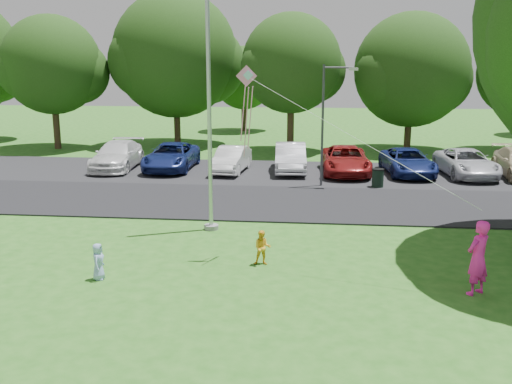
# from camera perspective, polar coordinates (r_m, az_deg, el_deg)

# --- Properties ---
(ground) EXTENTS (120.00, 120.00, 0.00)m
(ground) POSITION_cam_1_polar(r_m,az_deg,el_deg) (14.92, 5.46, -9.60)
(ground) COLOR #266119
(ground) RESTS_ON ground
(park_road) EXTENTS (60.00, 6.00, 0.06)m
(park_road) POSITION_cam_1_polar(r_m,az_deg,el_deg) (23.49, 5.72, -1.14)
(park_road) COLOR black
(park_road) RESTS_ON ground
(parking_strip) EXTENTS (42.00, 7.00, 0.06)m
(parking_strip) POSITION_cam_1_polar(r_m,az_deg,el_deg) (29.84, 5.81, 1.87)
(parking_strip) COLOR black
(parking_strip) RESTS_ON ground
(flagpole) EXTENTS (0.50, 0.50, 10.00)m
(flagpole) POSITION_cam_1_polar(r_m,az_deg,el_deg) (19.19, -4.71, 8.28)
(flagpole) COLOR #B7BABF
(flagpole) RESTS_ON ground
(street_lamp) EXTENTS (1.57, 0.25, 5.59)m
(street_lamp) POSITION_cam_1_polar(r_m,az_deg,el_deg) (26.30, 7.18, 7.69)
(street_lamp) COLOR #3F3F44
(street_lamp) RESTS_ON ground
(trash_can) EXTENTS (0.57, 0.57, 0.91)m
(trash_can) POSITION_cam_1_polar(r_m,az_deg,el_deg) (26.85, 12.08, 1.34)
(trash_can) COLOR black
(trash_can) RESTS_ON ground
(tree_row) EXTENTS (64.35, 11.94, 10.88)m
(tree_row) POSITION_cam_1_polar(r_m,az_deg,el_deg) (38.06, 8.54, 12.76)
(tree_row) COLOR #332316
(tree_row) RESTS_ON ground
(horizon_trees) EXTENTS (77.46, 7.20, 7.02)m
(horizon_trees) POSITION_cam_1_polar(r_m,az_deg,el_deg) (47.86, 11.02, 10.97)
(horizon_trees) COLOR #332316
(horizon_trees) RESTS_ON ground
(parked_cars) EXTENTS (23.04, 5.28, 1.48)m
(parked_cars) POSITION_cam_1_polar(r_m,az_deg,el_deg) (29.75, 6.15, 3.25)
(parked_cars) COLOR silver
(parked_cars) RESTS_ON ground
(woman) EXTENTS (0.83, 0.80, 1.92)m
(woman) POSITION_cam_1_polar(r_m,az_deg,el_deg) (15.22, 21.30, -6.14)
(woman) COLOR #FF21A7
(woman) RESTS_ON ground
(child_yellow) EXTENTS (0.52, 0.42, 1.01)m
(child_yellow) POSITION_cam_1_polar(r_m,az_deg,el_deg) (16.37, 0.65, -5.59)
(child_yellow) COLOR yellow
(child_yellow) RESTS_ON ground
(child_blue) EXTENTS (0.36, 0.51, 1.00)m
(child_blue) POSITION_cam_1_polar(r_m,az_deg,el_deg) (15.85, -15.50, -6.71)
(child_blue) COLOR #8EA8D9
(child_blue) RESTS_ON ground
(kite) EXTENTS (6.34, 2.51, 3.44)m
(kite) POSITION_cam_1_polar(r_m,az_deg,el_deg) (16.19, -0.42, 9.75)
(kite) COLOR pink
(kite) RESTS_ON ground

